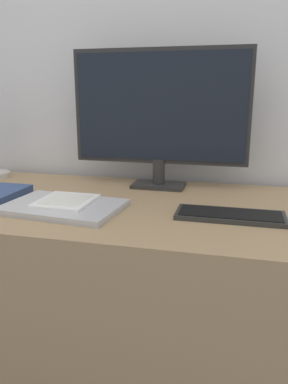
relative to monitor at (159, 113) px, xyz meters
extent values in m
cube|color=silver|center=(-0.07, 0.16, 0.24)|extent=(3.60, 0.05, 2.40)
cube|color=#997A56|center=(-0.07, -0.21, -0.61)|extent=(1.35, 0.63, 0.71)
cube|color=#262626|center=(0.00, 0.00, -0.25)|extent=(0.18, 0.11, 0.01)
cylinder|color=#262626|center=(0.00, 0.00, -0.20)|extent=(0.04, 0.04, 0.08)
cube|color=#262626|center=(0.00, 0.00, 0.02)|extent=(0.59, 0.01, 0.37)
cube|color=black|center=(0.00, -0.01, 0.02)|extent=(0.56, 0.01, 0.34)
cube|color=#282828|center=(0.25, -0.28, -0.25)|extent=(0.28, 0.11, 0.01)
cube|color=black|center=(0.25, -0.28, -0.24)|extent=(0.26, 0.09, 0.00)
cube|color=#A3A3A8|center=(-0.20, -0.32, -0.25)|extent=(0.33, 0.24, 0.01)
cube|color=#B2B2B7|center=(-0.20, -0.32, -0.24)|extent=(0.33, 0.24, 0.01)
cube|color=white|center=(-0.20, -0.31, -0.23)|extent=(0.15, 0.16, 0.01)
cube|color=silver|center=(-0.20, -0.31, -0.23)|extent=(0.12, 0.12, 0.00)
camera|label=1|loc=(0.25, -1.23, 0.06)|focal=35.00mm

